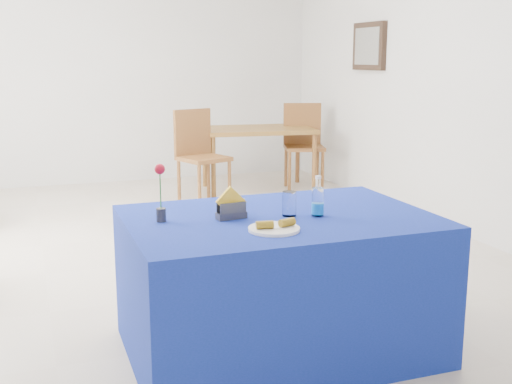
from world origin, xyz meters
The scene contains 16 objects.
floor centered at (0.00, 0.00, 0.00)m, with size 7.00×7.00×0.00m, color beige.
room_shell centered at (0.00, 0.00, 1.75)m, with size 7.00×7.00×7.00m.
picture_frame centered at (2.47, 1.60, 1.70)m, with size 0.06×0.64×0.52m, color black.
picture_art centered at (2.44, 1.60, 1.70)m, with size 0.02×0.52×0.40m, color #998C66.
plate centered at (-0.08, -2.02, 0.77)m, with size 0.25×0.25×0.01m, color white.
drinking_glass centered at (0.11, -1.77, 0.82)m, with size 0.08×0.08×0.13m, color silver.
salt_shaker centered at (-0.24, -1.68, 0.80)m, with size 0.03×0.03×0.09m, color slate.
pepper_shaker centered at (-0.11, -1.65, 0.80)m, with size 0.03×0.03×0.09m, color slate.
blue_table centered at (0.06, -1.75, 0.38)m, with size 1.60×1.10×0.76m.
water_bottle centered at (0.25, -1.82, 0.83)m, with size 0.07×0.07×0.21m.
napkin_holder centered at (-0.20, -1.73, 0.81)m, with size 0.16×0.08×0.17m.
rose_vase centered at (-0.56, -1.66, 0.91)m, with size 0.05×0.05×0.30m.
oak_table centered at (1.44, 2.38, 0.68)m, with size 1.38×0.98×0.76m.
chair_bg_left centered at (0.59, 1.91, 0.59)m, with size 0.59×0.59×1.03m.
chair_bg_right centered at (2.01, 2.32, 0.60)m, with size 0.57×0.57×1.03m.
banana_pieces centered at (-0.07, -2.02, 0.79)m, with size 0.21×0.06×0.04m.
Camera 1 is at (-1.18, -4.81, 1.58)m, focal length 45.00 mm.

